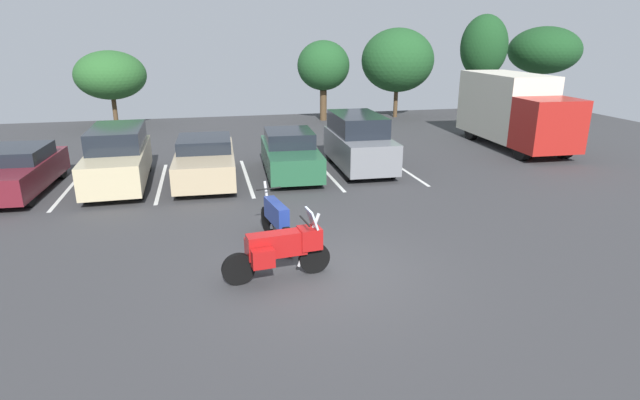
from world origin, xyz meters
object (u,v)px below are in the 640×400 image
at_px(car_grey, 359,142).
at_px(car_green, 290,154).
at_px(box_truck, 513,110).
at_px(motorcycle_touring, 281,248).
at_px(car_maroon, 16,171).
at_px(motorcycle_second, 276,219).
at_px(car_champagne, 118,157).
at_px(car_tan, 205,160).

bearing_deg(car_grey, car_green, -174.52).
relative_size(car_green, box_truck, 0.68).
distance_m(motorcycle_touring, box_truck, 15.84).
height_order(car_maroon, box_truck, box_truck).
distance_m(motorcycle_second, car_grey, 7.48).
bearing_deg(car_maroon, car_grey, 2.47).
height_order(car_maroon, car_champagne, car_champagne).
xyz_separation_m(car_tan, box_truck, (13.26, 2.70, 0.92)).
bearing_deg(motorcycle_touring, motorcycle_second, 84.67).
height_order(car_maroon, car_green, car_green).
relative_size(car_tan, car_green, 1.05).
bearing_deg(car_tan, box_truck, 11.50).
distance_m(car_maroon, car_green, 8.72).
xyz_separation_m(car_maroon, car_tan, (5.79, 0.06, 0.02)).
xyz_separation_m(car_tan, car_grey, (5.53, 0.42, 0.27)).
height_order(car_grey, box_truck, box_truck).
bearing_deg(car_grey, motorcycle_second, -121.99).
relative_size(car_maroon, box_truck, 0.70).
relative_size(motorcycle_second, car_maroon, 0.48).
height_order(motorcycle_touring, motorcycle_second, motorcycle_touring).
bearing_deg(car_maroon, car_champagne, 4.52).
distance_m(car_champagne, car_green, 5.71).
relative_size(car_green, car_grey, 1.05).
relative_size(motorcycle_touring, car_maroon, 0.49).
relative_size(motorcycle_second, car_green, 0.49).
bearing_deg(car_maroon, motorcycle_second, -38.49).
bearing_deg(box_truck, motorcycle_second, -143.63).
bearing_deg(car_champagne, car_tan, -3.57).
bearing_deg(motorcycle_touring, car_champagne, 117.76).
relative_size(motorcycle_touring, car_grey, 0.52).
bearing_deg(car_grey, motorcycle_touring, -116.79).
bearing_deg(motorcycle_touring, car_grey, 63.21).
height_order(car_maroon, car_tan, car_tan).
xyz_separation_m(car_tan, car_green, (2.93, 0.17, 0.02)).
xyz_separation_m(car_maroon, car_champagne, (3.01, 0.24, 0.22)).
distance_m(car_green, box_truck, 10.68).
bearing_deg(car_tan, car_grey, 4.37).
bearing_deg(car_champagne, motorcycle_second, -54.48).
distance_m(motorcycle_second, car_maroon, 9.40).
distance_m(motorcycle_second, car_champagne, 7.48).
bearing_deg(car_green, car_grey, 5.48).
bearing_deg(car_tan, car_green, 3.38).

